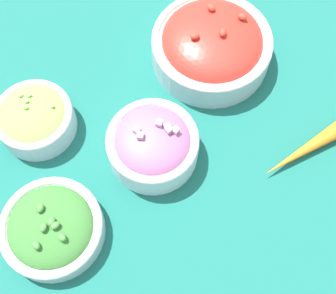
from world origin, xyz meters
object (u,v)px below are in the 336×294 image
Objects in this scene: bowl_red_onion at (153,144)px; loose_carrot at (311,146)px; bowl_cherry_tomatoes at (212,45)px; bowl_lettuce at (35,118)px; bowl_broccoli at (52,228)px.

bowl_red_onion reaches higher than loose_carrot.
bowl_lettuce is at bearing 170.01° from bowl_cherry_tomatoes.
loose_carrot is at bearing -33.66° from bowl_red_onion.
bowl_lettuce is at bearing 130.59° from bowl_red_onion.
bowl_cherry_tomatoes is at bearing -80.48° from loose_carrot.
loose_carrot is at bearing -40.52° from bowl_lettuce.
bowl_cherry_tomatoes reaches higher than bowl_lettuce.
bowl_broccoli is at bearing -12.92° from loose_carrot.
bowl_cherry_tomatoes is at bearing 16.75° from bowl_broccoli.
bowl_lettuce is (-0.31, 0.05, -0.01)m from bowl_cherry_tomatoes.
bowl_red_onion reaches higher than bowl_lettuce.
bowl_lettuce is 0.72× the size of loose_carrot.
bowl_cherry_tomatoes is 0.23m from loose_carrot.
loose_carrot is at bearing -84.00° from bowl_cherry_tomatoes.
bowl_cherry_tomatoes is 1.63× the size of bowl_lettuce.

